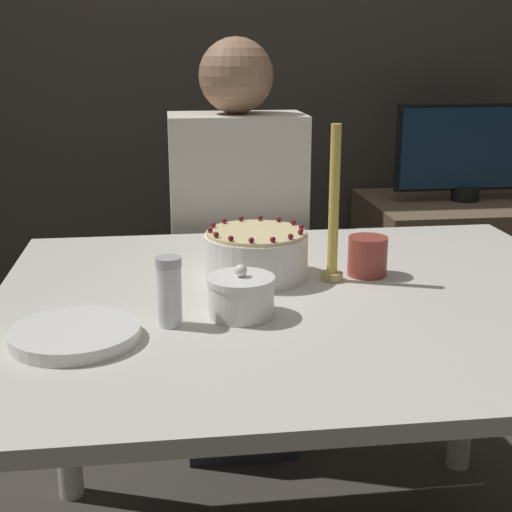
{
  "coord_description": "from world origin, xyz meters",
  "views": [
    {
      "loc": [
        -0.29,
        -1.37,
        1.24
      ],
      "look_at": [
        -0.09,
        0.13,
        0.8
      ],
      "focal_mm": 50.0,
      "sensor_mm": 36.0,
      "label": 1
    }
  ],
  "objects": [
    {
      "name": "sugar_bowl",
      "position": [
        -0.15,
        -0.1,
        0.79
      ],
      "size": [
        0.13,
        0.13,
        0.1
      ],
      "color": "white",
      "rests_on": "dining_table"
    },
    {
      "name": "side_cabinet",
      "position": [
        0.81,
        1.08,
        0.35
      ],
      "size": [
        0.7,
        0.55,
        0.71
      ],
      "color": "brown",
      "rests_on": "ground_plane"
    },
    {
      "name": "cup",
      "position": [
        0.16,
        0.11,
        0.8
      ],
      "size": [
        0.09,
        0.09,
        0.09
      ],
      "color": "#993D33",
      "rests_on": "dining_table"
    },
    {
      "name": "tv_monitor",
      "position": [
        0.81,
        1.08,
        0.89
      ],
      "size": [
        0.53,
        0.1,
        0.35
      ],
      "color": "black",
      "rests_on": "side_cabinet"
    },
    {
      "name": "dining_table",
      "position": [
        0.0,
        0.0,
        0.64
      ],
      "size": [
        1.29,
        1.07,
        0.75
      ],
      "color": "beige",
      "rests_on": "ground_plane"
    },
    {
      "name": "candle",
      "position": [
        0.07,
        0.09,
        0.9
      ],
      "size": [
        0.05,
        0.05,
        0.34
      ],
      "color": "tan",
      "rests_on": "dining_table"
    },
    {
      "name": "wall_behind",
      "position": [
        0.0,
        1.4,
        1.3
      ],
      "size": [
        8.0,
        0.05,
        2.6
      ],
      "color": "#38332D",
      "rests_on": "ground_plane"
    },
    {
      "name": "sugar_shaker",
      "position": [
        -0.28,
        -0.13,
        0.82
      ],
      "size": [
        0.05,
        0.05,
        0.13
      ],
      "color": "white",
      "rests_on": "dining_table"
    },
    {
      "name": "person_man_blue_shirt",
      "position": [
        -0.07,
        0.74,
        0.56
      ],
      "size": [
        0.4,
        0.34,
        1.28
      ],
      "rotation": [
        0.0,
        0.0,
        3.14
      ],
      "color": "#2D2D38",
      "rests_on": "ground_plane"
    },
    {
      "name": "plate_stack",
      "position": [
        -0.45,
        -0.19,
        0.76
      ],
      "size": [
        0.23,
        0.23,
        0.02
      ],
      "color": "white",
      "rests_on": "dining_table"
    },
    {
      "name": "cake",
      "position": [
        -0.09,
        0.13,
        0.81
      ],
      "size": [
        0.23,
        0.23,
        0.12
      ],
      "color": "white",
      "rests_on": "dining_table"
    }
  ]
}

